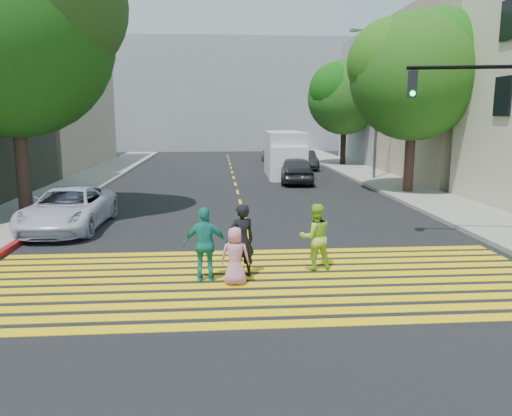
{
  "coord_description": "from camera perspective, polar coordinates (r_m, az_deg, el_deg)",
  "views": [
    {
      "loc": [
        -0.99,
        -9.73,
        3.76
      ],
      "look_at": [
        0.0,
        3.0,
        1.4
      ],
      "focal_mm": 35.0,
      "sensor_mm": 36.0,
      "label": 1
    }
  ],
  "objects": [
    {
      "name": "backdrop_block",
      "position": [
        57.78,
        -3.53,
        12.69
      ],
      "size": [
        30.0,
        8.0,
        12.0
      ],
      "primitive_type": "cube",
      "color": "gray",
      "rests_on": "ground"
    },
    {
      "name": "pedestrian_woman",
      "position": [
        12.41,
        6.79,
        -3.28
      ],
      "size": [
        0.88,
        0.73,
        1.65
      ],
      "primitive_type": "imported",
      "rotation": [
        0.0,
        0.0,
        3.27
      ],
      "color": "#A0D733",
      "rests_on": "ground"
    },
    {
      "name": "building_right_tan",
      "position": [
        32.9,
        25.2,
        11.67
      ],
      "size": [
        10.0,
        10.0,
        10.0
      ],
      "primitive_type": "cube",
      "color": "tan",
      "rests_on": "ground"
    },
    {
      "name": "traffic_signal",
      "position": [
        15.79,
        26.1,
        8.6
      ],
      "size": [
        3.67,
        0.94,
        5.46
      ],
      "rotation": [
        0.0,
        0.0,
        -0.2
      ],
      "color": "black",
      "rests_on": "ground"
    },
    {
      "name": "lane_line",
      "position": [
        32.47,
        -2.66,
        3.83
      ],
      "size": [
        0.12,
        34.4,
        0.01
      ],
      "color": "yellow",
      "rests_on": "ground"
    },
    {
      "name": "ground",
      "position": [
        10.48,
        1.29,
        -10.56
      ],
      "size": [
        120.0,
        120.0,
        0.0
      ],
      "primitive_type": "plane",
      "color": "black"
    },
    {
      "name": "building_right_grey",
      "position": [
        42.85,
        17.86,
        11.65
      ],
      "size": [
        10.0,
        10.0,
        10.0
      ],
      "primitive_type": "cube",
      "color": "gray",
      "rests_on": "ground"
    },
    {
      "name": "tree_right_far",
      "position": [
        38.67,
        10.17,
        12.77
      ],
      "size": [
        7.24,
        7.22,
        8.02
      ],
      "rotation": [
        0.0,
        0.0,
        0.39
      ],
      "color": "black",
      "rests_on": "ground"
    },
    {
      "name": "sidewalk_left",
      "position": [
        32.82,
        -17.67,
        3.54
      ],
      "size": [
        3.0,
        40.0,
        0.15
      ],
      "primitive_type": "cube",
      "color": "gray",
      "rests_on": "ground"
    },
    {
      "name": "building_left_tan",
      "position": [
        40.63,
        -26.66,
        11.14
      ],
      "size": [
        12.0,
        16.0,
        10.0
      ],
      "primitive_type": "cube",
      "color": "tan",
      "rests_on": "ground"
    },
    {
      "name": "white_sedan",
      "position": [
        17.88,
        -20.66,
        -0.07
      ],
      "size": [
        2.46,
        5.08,
        1.39
      ],
      "primitive_type": "imported",
      "rotation": [
        0.0,
        0.0,
        -0.03
      ],
      "color": "silver",
      "rests_on": "ground"
    },
    {
      "name": "pedestrian_man",
      "position": [
        11.7,
        -1.67,
        -3.78
      ],
      "size": [
        0.75,
        0.62,
        1.77
      ],
      "primitive_type": "imported",
      "rotation": [
        0.0,
        0.0,
        3.5
      ],
      "color": "black",
      "rests_on": "ground"
    },
    {
      "name": "dark_car_parked",
      "position": [
        35.95,
        5.59,
        5.49
      ],
      "size": [
        1.42,
        4.03,
        1.32
      ],
      "primitive_type": "imported",
      "rotation": [
        0.0,
        0.0,
        -0.01
      ],
      "color": "black",
      "rests_on": "ground"
    },
    {
      "name": "pedestrian_extra",
      "position": [
        11.49,
        -5.79,
        -4.18
      ],
      "size": [
        1.03,
        0.45,
        1.73
      ],
      "primitive_type": "imported",
      "rotation": [
        0.0,
        0.0,
        3.11
      ],
      "color": "teal",
      "rests_on": "ground"
    },
    {
      "name": "tree_right_near",
      "position": [
        25.42,
        17.82,
        14.82
      ],
      "size": [
        7.53,
        7.19,
        8.72
      ],
      "rotation": [
        0.0,
        0.0,
        -0.23
      ],
      "color": "black",
      "rests_on": "ground"
    },
    {
      "name": "white_van",
      "position": [
        31.45,
        3.33,
        6.02
      ],
      "size": [
        2.41,
        5.98,
        2.79
      ],
      "rotation": [
        0.0,
        0.0,
        -0.03
      ],
      "color": "silver",
      "rests_on": "ground"
    },
    {
      "name": "crosswalk",
      "position": [
        11.67,
        0.66,
        -8.29
      ],
      "size": [
        13.4,
        5.3,
        0.01
      ],
      "color": "yellow",
      "rests_on": "ground"
    },
    {
      "name": "dark_car_near",
      "position": [
        28.41,
        4.56,
        4.39
      ],
      "size": [
        2.11,
        4.59,
        1.52
      ],
      "primitive_type": "imported",
      "rotation": [
        0.0,
        0.0,
        3.07
      ],
      "color": "#25262B",
      "rests_on": "ground"
    },
    {
      "name": "pedestrian_child",
      "position": [
        11.25,
        -2.4,
        -5.51
      ],
      "size": [
        0.68,
        0.47,
        1.33
      ],
      "primitive_type": "imported",
      "rotation": [
        0.0,
        0.0,
        3.06
      ],
      "color": "pink",
      "rests_on": "ground"
    },
    {
      "name": "sidewalk_right",
      "position": [
        26.75,
        16.4,
        2.13
      ],
      "size": [
        3.0,
        60.0,
        0.15
      ],
      "primitive_type": "cube",
      "color": "gray",
      "rests_on": "ground"
    },
    {
      "name": "silver_car",
      "position": [
        41.32,
        2.02,
        6.14
      ],
      "size": [
        1.83,
        4.41,
        1.28
      ],
      "primitive_type": "imported",
      "rotation": [
        0.0,
        0.0,
        3.15
      ],
      "color": "gray",
      "rests_on": "ground"
    },
    {
      "name": "street_lamp",
      "position": [
        30.15,
        13.4,
        12.5
      ],
      "size": [
        1.94,
        0.64,
        8.65
      ],
      "rotation": [
        0.0,
        0.0,
        0.24
      ],
      "color": "#5B5B5B",
      "rests_on": "ground"
    },
    {
      "name": "curb_red",
      "position": [
        17.21,
        -24.44,
        -2.83
      ],
      "size": [
        0.2,
        8.0,
        0.16
      ],
      "primitive_type": "cube",
      "color": "maroon",
      "rests_on": "ground"
    },
    {
      "name": "tree_left",
      "position": [
        20.35,
        -25.96,
        18.38
      ],
      "size": [
        9.45,
        9.14,
        10.25
      ],
      "rotation": [
        0.0,
        0.0,
        -0.36
      ],
      "color": "#35201A",
      "rests_on": "ground"
    }
  ]
}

